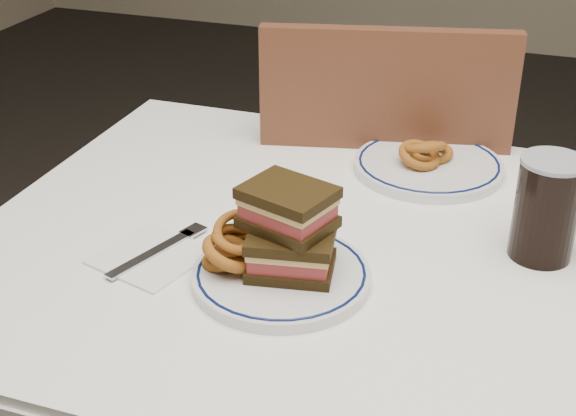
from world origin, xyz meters
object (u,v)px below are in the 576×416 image
(chair_far, at_px, (377,221))
(beer_mug, at_px, (549,208))
(main_plate, at_px, (281,275))
(far_plate, at_px, (428,165))
(reuben_sandwich, at_px, (289,230))

(chair_far, height_order, beer_mug, chair_far)
(main_plate, bearing_deg, chair_far, 89.88)
(main_plate, height_order, far_plate, far_plate)
(main_plate, bearing_deg, beer_mug, 29.34)
(main_plate, xyz_separation_m, far_plate, (0.12, 0.40, 0.00))
(chair_far, relative_size, beer_mug, 6.55)
(chair_far, bearing_deg, main_plate, -90.12)
(chair_far, distance_m, beer_mug, 0.60)
(chair_far, xyz_separation_m, far_plate, (0.12, -0.19, 0.23))
(far_plate, bearing_deg, beer_mug, -47.75)
(main_plate, xyz_separation_m, beer_mug, (0.32, 0.18, 0.07))
(reuben_sandwich, relative_size, far_plate, 0.55)
(chair_far, height_order, reuben_sandwich, chair_far)
(chair_far, distance_m, main_plate, 0.64)
(far_plate, bearing_deg, main_plate, -107.19)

